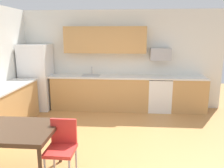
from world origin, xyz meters
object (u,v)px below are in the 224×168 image
Objects in this scene: oven_range at (159,94)px; chair_near_table at (62,145)px; refrigerator at (37,77)px; microwave at (160,54)px; dining_table at (6,132)px.

oven_range is 3.58m from chair_near_table.
refrigerator is 1.96× the size of oven_range.
microwave is (3.36, 0.18, 0.64)m from refrigerator.
oven_range is 1.08m from microwave.
dining_table is at bearing -129.08° from oven_range.
microwave reaches higher than dining_table.
microwave reaches higher than chair_near_table.
microwave is at bearing 51.79° from dining_table.
refrigerator is 3.30× the size of microwave.
dining_table is at bearing -178.54° from chair_near_table.
refrigerator is 3.42m from microwave.
chair_near_table is at bearing -118.51° from microwave.
microwave reaches higher than oven_range.
chair_near_table is (0.80, 0.02, -0.17)m from dining_table.
microwave is (0.00, 0.10, 1.07)m from oven_range.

